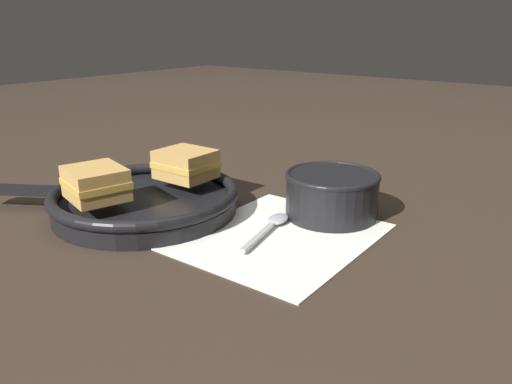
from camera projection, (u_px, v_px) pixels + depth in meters
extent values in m
plane|color=#382B21|center=(272.00, 217.00, 0.77)|extent=(4.00, 4.00, 0.00)
cube|color=white|center=(280.00, 236.00, 0.70)|extent=(0.28, 0.24, 0.00)
cylinder|color=black|center=(332.00, 196.00, 0.76)|extent=(0.14, 0.14, 0.07)
cylinder|color=#C14C19|center=(332.00, 182.00, 0.75)|extent=(0.12, 0.12, 0.01)
torus|color=black|center=(333.00, 175.00, 0.75)|extent=(0.14, 0.14, 0.01)
cube|color=#B7B7BC|center=(258.00, 237.00, 0.68)|extent=(0.10, 0.03, 0.01)
ellipsoid|color=#B7B7BC|center=(278.00, 219.00, 0.74)|extent=(0.05, 0.04, 0.01)
cylinder|color=black|center=(146.00, 205.00, 0.78)|extent=(0.28, 0.28, 0.02)
torus|color=black|center=(145.00, 193.00, 0.78)|extent=(0.29, 0.29, 0.02)
cube|color=black|center=(21.00, 190.00, 0.80)|extent=(0.09, 0.12, 0.01)
cube|color=tan|center=(97.00, 192.00, 0.72)|extent=(0.09, 0.10, 0.02)
cube|color=gold|center=(96.00, 183.00, 0.72)|extent=(0.10, 0.10, 0.01)
cube|color=tan|center=(95.00, 174.00, 0.71)|extent=(0.09, 0.10, 0.02)
cube|color=tan|center=(186.00, 172.00, 0.82)|extent=(0.08, 0.09, 0.02)
cube|color=gold|center=(186.00, 164.00, 0.81)|extent=(0.08, 0.09, 0.01)
cube|color=tan|center=(185.00, 156.00, 0.81)|extent=(0.08, 0.09, 0.02)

